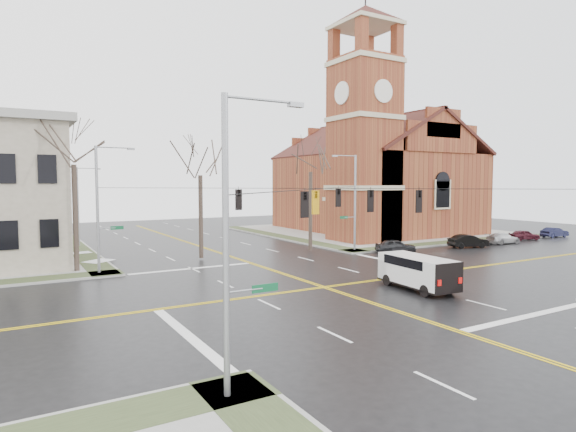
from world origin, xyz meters
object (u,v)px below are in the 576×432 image
parked_car_d (524,235)px  church (372,168)px  parked_car_b (468,241)px  signal_pole_sw (231,237)px  cargo_van (415,270)px  streetlight_north_a (80,203)px  signal_pole_nw (100,205)px  tree_nw_near (200,170)px  tree_ne (311,167)px  parked_car_e (555,232)px  signal_pole_ne (354,200)px  parked_car_a (396,246)px  parked_car_c (503,238)px  streetlight_north_b (60,198)px  tree_nw_far (74,157)px

parked_car_d → church: bearing=49.0°
parked_car_b → signal_pole_sw: bearing=135.1°
signal_pole_sw → cargo_van: size_ratio=1.63×
streetlight_north_a → parked_car_b: (33.67, -20.27, -3.80)m
signal_pole_nw → signal_pole_sw: (0.00, -23.00, 0.00)m
tree_nw_near → tree_ne: (10.71, -0.54, 0.41)m
parked_car_e → signal_pole_sw: bearing=117.5°
signal_pole_ne → signal_pole_nw: size_ratio=1.00×
signal_pole_sw → parked_car_a: 32.92m
parked_car_c → parked_car_e: (10.75, 0.74, 0.01)m
parked_car_d → streetlight_north_b: bearing=67.8°
parked_car_a → parked_car_c: (14.62, -0.84, -0.06)m
cargo_van → tree_nw_near: (-7.45, 17.37, 6.43)m
parked_car_c → tree_nw_far: size_ratio=0.35×
streetlight_north_a → parked_car_b: size_ratio=1.98×
signal_pole_nw → parked_car_e: 51.18m
signal_pole_ne → parked_car_a: signal_pole_ne is taller
parked_car_a → parked_car_c: 14.65m
church → tree_nw_far: church is taller
signal_pole_sw → streetlight_north_a: 39.51m
streetlight_north_b → parked_car_b: (33.67, -40.27, -3.80)m
tree_nw_near → signal_pole_nw: bearing=-162.6°
cargo_van → parked_car_d: size_ratio=1.59×
streetlight_north_a → parked_car_e: 53.96m
signal_pole_sw → parked_car_d: bearing=24.3°
signal_pole_ne → parked_car_c: signal_pole_ne is taller
signal_pole_nw → parked_car_d: bearing=-3.3°
church → parked_car_e: bearing=-47.3°
streetlight_north_b → streetlight_north_a: bearing=-90.0°
signal_pole_ne → tree_nw_far: size_ratio=0.78×
signal_pole_sw → parked_car_a: size_ratio=2.40×
parked_car_e → streetlight_north_b: bearing=57.8°
parked_car_e → tree_ne: size_ratio=0.32×
parked_car_b → parked_car_e: parked_car_b is taller
signal_pole_ne → cargo_van: size_ratio=1.63×
parked_car_a → parked_car_b: 8.86m
streetlight_north_a → tree_nw_far: size_ratio=0.69×
parked_car_c → tree_ne: tree_ne is taller
parked_car_c → parked_car_e: 10.77m
cargo_van → streetlight_north_b: bearing=111.0°
church → tree_nw_near: (-27.65, -10.64, -0.80)m
tree_nw_far → tree_nw_near: tree_nw_far is taller
signal_pole_sw → parked_car_e: signal_pole_sw is taller
tree_nw_far → cargo_van: bearing=-43.4°
parked_car_c → parked_car_a: bearing=91.8°
tree_ne → signal_pole_sw: bearing=-127.3°
signal_pole_sw → parked_car_b: signal_pole_sw is taller
church → cargo_van: size_ratio=4.99×
parked_car_d → parked_car_e: size_ratio=0.97×
signal_pole_ne → cargo_van: signal_pole_ne is taller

